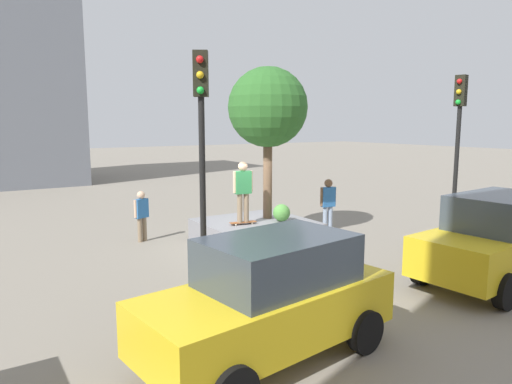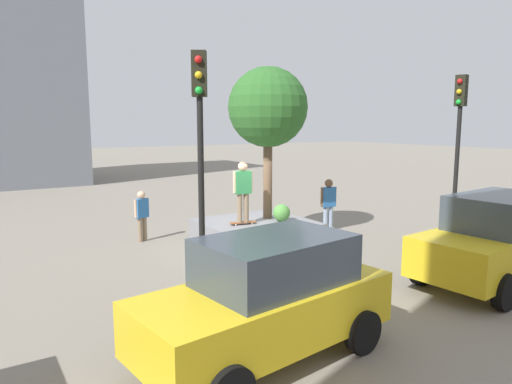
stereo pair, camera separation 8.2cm
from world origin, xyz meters
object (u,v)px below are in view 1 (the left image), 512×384
at_px(plaza_tree, 268,108).
at_px(traffic_light_median, 458,134).
at_px(taxi_cab, 496,238).
at_px(passerby_with_bag, 142,212).
at_px(planter_ledge, 256,232).
at_px(traffic_light_corner, 202,138).
at_px(skateboarder, 243,187).
at_px(skateboard, 243,222).
at_px(sedan_parked, 271,297).
at_px(pedestrian_crossing, 328,201).

relative_size(plaza_tree, traffic_light_median, 0.94).
xyz_separation_m(plaza_tree, taxi_cab, (-2.22, 6.12, -3.08)).
bearing_deg(passerby_with_bag, planter_ledge, 143.01).
bearing_deg(traffic_light_corner, traffic_light_median, 178.88).
bearing_deg(skateboarder, traffic_light_corner, 48.84).
xyz_separation_m(plaza_tree, traffic_light_median, (-3.80, 3.91, -0.75)).
bearing_deg(plaza_tree, skateboarder, 19.36).
height_order(taxi_cab, passerby_with_bag, taxi_cab).
xyz_separation_m(skateboard, traffic_light_median, (-4.94, 3.51, 2.61)).
height_order(plaza_tree, sedan_parked, plaza_tree).
xyz_separation_m(traffic_light_median, pedestrian_crossing, (1.40, -3.78, -2.33)).
bearing_deg(traffic_light_median, planter_ledge, -40.11).
bearing_deg(skateboarder, traffic_light_median, 144.59).
distance_m(plaza_tree, traffic_light_median, 5.51).
bearing_deg(taxi_cab, plaza_tree, -70.09).
bearing_deg(sedan_parked, traffic_light_corner, -91.39).
bearing_deg(traffic_light_median, skateboarder, -35.41).
relative_size(planter_ledge, traffic_light_corner, 0.63).
height_order(plaza_tree, skateboarder, plaza_tree).
xyz_separation_m(skateboarder, sedan_parked, (2.99, 5.81, -0.83)).
bearing_deg(traffic_light_corner, skateboarder, -131.16).
distance_m(skateboard, passerby_with_bag, 3.26).
relative_size(skateboard, pedestrian_crossing, 0.46).
distance_m(taxi_cab, pedestrian_crossing, 6.00).
relative_size(plaza_tree, taxi_cab, 1.03).
bearing_deg(skateboarder, plaza_tree, -160.64).
bearing_deg(pedestrian_crossing, taxi_cab, 88.28).
distance_m(plaza_tree, taxi_cab, 7.20).
height_order(planter_ledge, traffic_light_corner, traffic_light_corner).
relative_size(skateboard, passerby_with_bag, 0.52).
bearing_deg(skateboard, taxi_cab, 120.38).
bearing_deg(traffic_light_median, pedestrian_crossing, -69.64).
height_order(skateboarder, passerby_with_bag, skateboarder).
height_order(plaza_tree, pedestrian_crossing, plaza_tree).
distance_m(plaza_tree, sedan_parked, 8.09).
height_order(skateboard, traffic_light_corner, traffic_light_corner).
bearing_deg(sedan_parked, traffic_light_median, -163.83).
bearing_deg(skateboarder, taxi_cab, 120.38).
height_order(planter_ledge, traffic_light_median, traffic_light_median).
distance_m(taxi_cab, passerby_with_bag, 9.82).
bearing_deg(planter_ledge, passerby_with_bag, -36.99).
relative_size(skateboarder, passerby_with_bag, 1.12).
bearing_deg(pedestrian_crossing, skateboard, 4.40).
relative_size(planter_ledge, skateboarder, 1.77).
height_order(plaza_tree, passerby_with_bag, plaza_tree).
bearing_deg(passerby_with_bag, traffic_light_median, 141.09).
relative_size(sedan_parked, pedestrian_crossing, 2.41).
bearing_deg(taxi_cab, traffic_light_median, -125.62).
height_order(taxi_cab, traffic_light_median, traffic_light_median).
bearing_deg(taxi_cab, skateboarder, -59.62).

